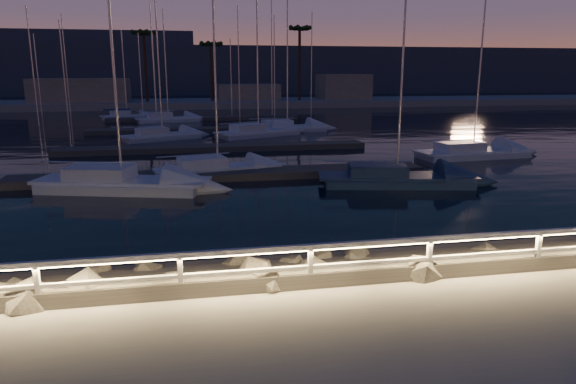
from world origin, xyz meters
name	(u,v)px	position (x,y,z in m)	size (l,w,h in m)	color
ground	(269,290)	(0.00, 0.00, 0.00)	(400.00, 400.00, 0.00)	#9E998F
harbor_water	(212,146)	(0.00, 31.22, -0.97)	(400.00, 440.00, 0.60)	black
guard_rail	(265,259)	(-0.07, 0.00, 0.77)	(44.11, 0.12, 1.06)	white
riprap	(12,295)	(-5.93, 1.14, -0.14)	(39.27, 2.92, 1.41)	#69635A
floating_docks	(211,137)	(0.00, 32.50, -0.40)	(22.00, 36.00, 0.40)	#625B51
far_shore	(199,101)	(-0.12, 74.05, 0.29)	(160.00, 14.00, 5.20)	#9E998F
palm_left	(144,36)	(-8.00, 72.00, 10.14)	(3.00, 3.00, 11.20)	#462F20
palm_center	(211,46)	(2.00, 73.00, 8.78)	(3.00, 3.00, 9.70)	#462F20
palm_right	(300,32)	(16.00, 72.00, 11.03)	(3.00, 3.00, 12.20)	#462F20
distant_hills	(109,72)	(-22.13, 133.69, 4.74)	(230.00, 37.50, 18.00)	#323C4E
sailboat_c	(118,182)	(-5.18, 14.07, -0.17)	(8.52, 4.53, 13.94)	silver
sailboat_d	(393,177)	(8.25, 12.78, -0.20)	(8.08, 3.80, 13.19)	navy
sailboat_f	(215,169)	(-0.43, 16.76, -0.19)	(7.08, 3.42, 11.64)	silver
sailboat_g	(285,127)	(7.19, 36.89, -0.19)	(7.80, 2.84, 12.98)	silver
sailboat_h	(470,152)	(16.49, 19.74, -0.20)	(8.08, 3.07, 13.35)	silver
sailboat_j	(160,135)	(-4.14, 32.77, -0.20)	(6.89, 4.45, 11.47)	silver
sailboat_k	(256,132)	(4.01, 33.64, -0.18)	(8.04, 5.25, 13.35)	silver
sailboat_m	(126,116)	(-9.17, 53.02, -0.20)	(6.23, 3.64, 10.32)	silver
sailboat_n	(167,118)	(-4.24, 48.44, -0.18)	(7.43, 3.64, 12.20)	silver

